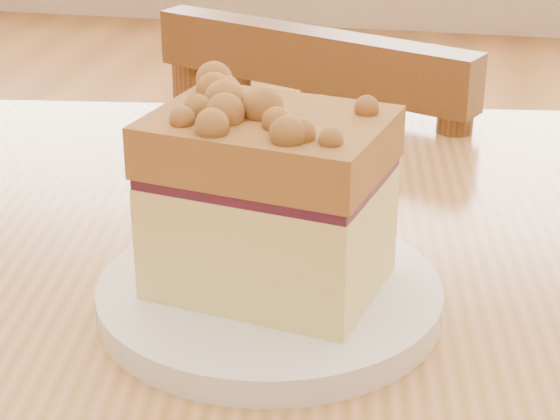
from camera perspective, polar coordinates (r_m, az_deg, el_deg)
name	(u,v)px	position (r m, az deg, el deg)	size (l,w,h in m)	color
cafe_chair_main	(366,337)	(1.18, 5.09, -7.50)	(0.49, 0.49, 0.83)	brown
plate	(270,297)	(0.57, -0.61, -5.13)	(0.20, 0.20, 0.02)	white
cake_slice	(269,193)	(0.54, -0.67, 0.98)	(0.15, 0.12, 0.12)	#FFE690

